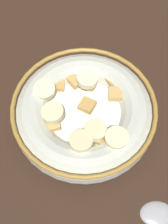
{
  "coord_description": "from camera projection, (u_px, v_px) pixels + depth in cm",
  "views": [
    {
      "loc": [
        -9.62,
        15.29,
        38.38
      ],
      "look_at": [
        0.0,
        0.0,
        3.0
      ],
      "focal_mm": 45.64,
      "sensor_mm": 36.0,
      "label": 1
    }
  ],
  "objects": [
    {
      "name": "cereal_bowl",
      "position": [
        84.0,
        113.0,
        0.4
      ],
      "size": [
        19.85,
        19.85,
        5.83
      ],
      "color": "beige",
      "rests_on": "ground_plane"
    },
    {
      "name": "ground_plane",
      "position": [
        84.0,
        124.0,
        0.43
      ],
      "size": [
        134.75,
        134.75,
        2.0
      ],
      "primitive_type": "cube",
      "color": "#332116"
    }
  ]
}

